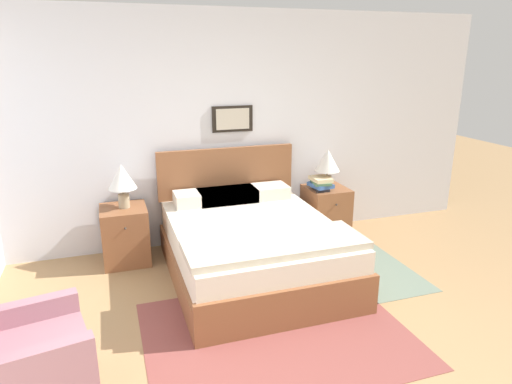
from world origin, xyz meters
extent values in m
cube|color=silver|center=(0.00, 2.68, 1.30)|extent=(6.84, 0.06, 2.60)
cube|color=black|center=(0.27, 2.64, 1.42)|extent=(0.47, 0.02, 0.29)
cube|color=#B2A893|center=(0.27, 2.63, 1.42)|extent=(0.38, 0.00, 0.23)
cube|color=brown|center=(0.04, 0.60, 0.00)|extent=(2.04, 1.60, 0.01)
cube|color=slate|center=(1.38, 1.36, 0.00)|extent=(0.75, 1.23, 0.01)
cube|color=brown|center=(0.17, 1.60, 0.14)|extent=(1.57, 1.98, 0.28)
cube|color=brown|center=(0.17, 0.64, 0.32)|extent=(1.57, 0.06, 0.08)
cube|color=beige|center=(0.17, 1.60, 0.42)|extent=(1.50, 1.91, 0.28)
cube|color=brown|center=(0.17, 2.56, 0.84)|extent=(1.57, 0.06, 0.55)
cube|color=#B2A893|center=(0.17, 0.99, 0.59)|extent=(1.53, 0.56, 0.06)
cube|color=beige|center=(-0.20, 2.33, 0.63)|extent=(0.52, 0.32, 0.14)
cube|color=beige|center=(0.55, 2.33, 0.63)|extent=(0.52, 0.32, 0.14)
cube|color=#9E2D33|center=(0.17, 2.33, 0.63)|extent=(0.52, 0.32, 0.14)
cube|color=#9E2D33|center=(0.05, 2.33, 0.63)|extent=(0.52, 0.32, 0.14)
cube|color=#8E606B|center=(-1.65, 0.40, 0.21)|extent=(0.77, 0.80, 0.43)
cube|color=#8E606B|center=(-1.71, 0.69, 0.50)|extent=(0.66, 0.22, 0.14)
cube|color=#8E606B|center=(-1.59, 0.11, 0.50)|extent=(0.66, 0.22, 0.14)
cube|color=brown|center=(-1.00, 2.36, 0.30)|extent=(0.47, 0.49, 0.60)
sphere|color=#332D28|center=(-1.00, 2.10, 0.47)|extent=(0.02, 0.02, 0.02)
cube|color=brown|center=(1.34, 2.36, 0.30)|extent=(0.47, 0.49, 0.60)
sphere|color=#332D28|center=(1.34, 2.10, 0.47)|extent=(0.02, 0.02, 0.02)
cylinder|color=gray|center=(-0.98, 2.36, 0.67)|extent=(0.11, 0.11, 0.15)
cylinder|color=gray|center=(-0.98, 2.36, 0.77)|extent=(0.02, 0.02, 0.06)
cone|color=silver|center=(-0.98, 2.36, 0.93)|extent=(0.29, 0.29, 0.25)
cylinder|color=gray|center=(1.34, 2.36, 0.67)|extent=(0.11, 0.11, 0.15)
cylinder|color=gray|center=(1.34, 2.36, 0.77)|extent=(0.02, 0.02, 0.06)
cone|color=silver|center=(1.34, 2.36, 0.93)|extent=(0.29, 0.29, 0.25)
cube|color=#232328|center=(1.23, 2.31, 0.62)|extent=(0.19, 0.26, 0.03)
cube|color=#335693|center=(1.23, 2.31, 0.65)|extent=(0.25, 0.30, 0.04)
cube|color=#4C7551|center=(1.23, 2.31, 0.69)|extent=(0.24, 0.31, 0.03)
cube|color=beige|center=(1.23, 2.31, 0.73)|extent=(0.21, 0.26, 0.04)
camera|label=1|loc=(-1.10, -2.30, 2.12)|focal=32.00mm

